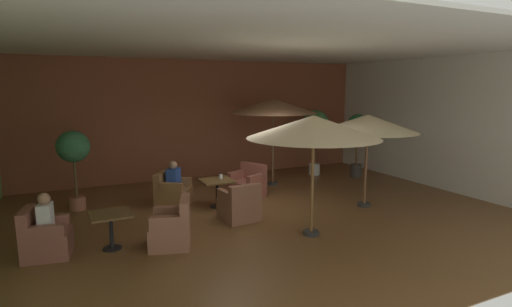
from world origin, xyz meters
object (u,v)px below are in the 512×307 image
Objects in this scene: armchair_front_left_north at (248,185)px; patio_umbrella_near_wall at (273,106)px; armchair_front_right_north at (45,239)px; potted_tree_mid_right at (358,131)px; armchair_front_left_east at (173,192)px; patio_umbrella_center_beige at (368,124)px; potted_tree_mid_left at (73,152)px; cafe_table_front_left at (217,185)px; cafe_table_front_right at (111,221)px; patron_by_window at (173,176)px; patio_umbrella_tall_red at (313,127)px; armchair_front_right_east at (173,229)px; potted_tree_left_corner at (315,127)px; armchair_front_left_south at (239,206)px; patron_blue_shirt at (45,214)px; iced_drink_cup at (221,176)px.

patio_umbrella_near_wall is (1.24, 0.91, 2.03)m from armchair_front_left_north.
armchair_front_right_north is 0.42× the size of potted_tree_mid_right.
armchair_front_left_north reaches higher than armchair_front_left_east.
potted_tree_mid_left is (-6.43, 2.72, -0.65)m from patio_umbrella_center_beige.
cafe_table_front_left and cafe_table_front_right have the same top height.
armchair_front_right_north is at bearing -142.56° from patron_by_window.
cafe_table_front_right is 4.11m from patio_umbrella_tall_red.
cafe_table_front_left is 2.53m from armchair_front_right_east.
armchair_front_right_north is 9.42m from potted_tree_mid_right.
armchair_front_right_north is 0.40× the size of potted_tree_left_corner.
armchair_front_left_south is 0.44× the size of potted_tree_mid_left.
patron_blue_shirt is at bearing -8.19° from armchair_front_right_north.
armchair_front_left_east is 0.55× the size of potted_tree_mid_left.
armchair_front_right_east reaches higher than cafe_table_front_left.
potted_tree_mid_right is 9.34m from patron_blue_shirt.
patio_umbrella_near_wall reaches higher than cafe_table_front_left.
cafe_table_front_right is 0.39× the size of potted_tree_mid_left.
armchair_front_right_east is 3.69m from potted_tree_mid_left.
patron_blue_shirt is at bearing -153.94° from patio_umbrella_near_wall.
armchair_front_left_east is at bearing 175.29° from armchair_front_left_north.
patron_by_window is (-1.02, 1.79, 0.40)m from armchair_front_left_south.
iced_drink_cup is (1.72, 2.06, 0.39)m from armchair_front_right_east.
armchair_front_left_north is at bearing 25.40° from cafe_table_front_left.
patio_umbrella_near_wall is (-1.02, 2.92, 0.31)m from patio_umbrella_center_beige.
patio_umbrella_tall_red is at bearing -124.22° from potted_tree_left_corner.
armchair_front_left_east is 0.41× the size of patio_umbrella_tall_red.
patio_umbrella_near_wall reaches higher than potted_tree_mid_right.
potted_tree_mid_left is (-4.17, 0.71, 1.07)m from armchair_front_left_north.
patio_umbrella_center_beige is at bearing -104.08° from potted_tree_left_corner.
potted_tree_mid_left reaches higher than armchair_front_left_east.
patron_by_window reaches higher than armchair_front_left_east.
patio_umbrella_tall_red reaches higher than armchair_front_left_south.
armchair_front_left_north is 3.48m from patio_umbrella_center_beige.
potted_tree_left_corner is (4.09, 3.19, 1.30)m from armchair_front_left_south.
patron_blue_shirt reaches higher than armchair_front_right_north.
iced_drink_cup is (-2.14, -1.32, -1.63)m from patio_umbrella_near_wall.
armchair_front_left_east is 1.12× the size of armchair_front_right_east.
armchair_front_right_east is (2.11, -0.49, 0.01)m from armchair_front_right_north.
potted_tree_mid_left is (-3.24, 2.35, 1.08)m from armchair_front_left_south.
armchair_front_right_north is at bearing 179.76° from patio_umbrella_center_beige.
potted_tree_left_corner is at bearing 75.92° from patio_umbrella_center_beige.
cafe_table_front_left is 6.99× the size of iced_drink_cup.
patio_umbrella_near_wall is at bearing 72.82° from patio_umbrella_tall_red.
iced_drink_cup is at bearing 22.42° from armchair_front_right_north.
armchair_front_right_north is at bearing 167.02° from armchair_front_right_east.
armchair_front_right_east is at bearing -136.74° from armchair_front_left_north.
patron_by_window is at bearing 175.88° from armchair_front_left_north.
cafe_table_front_left is at bearing -21.07° from potted_tree_mid_left.
patio_umbrella_near_wall is 3.76× the size of patron_blue_shirt.
armchair_front_left_south is at bearing -36.01° from potted_tree_mid_left.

